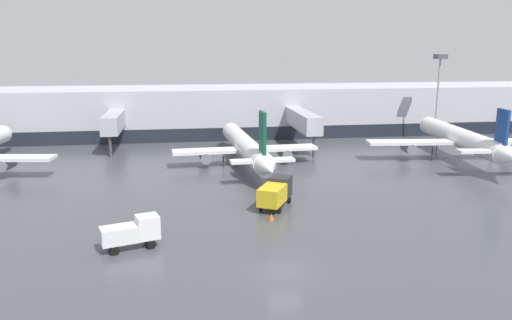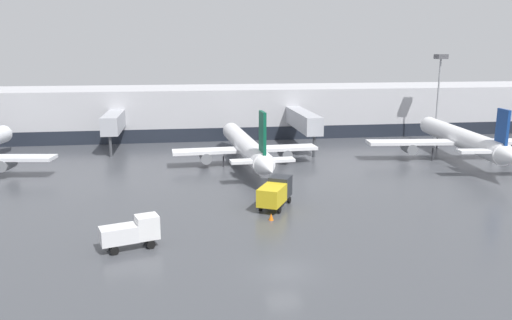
{
  "view_description": "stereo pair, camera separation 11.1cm",
  "coord_description": "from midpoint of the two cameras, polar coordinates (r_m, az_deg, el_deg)",
  "views": [
    {
      "loc": [
        -7.16,
        -33.71,
        16.23
      ],
      "look_at": [
        1.5,
        24.59,
        3.0
      ],
      "focal_mm": 35.0,
      "sensor_mm": 36.0,
      "label": 1
    },
    {
      "loc": [
        -7.05,
        -33.72,
        16.23
      ],
      "look_at": [
        1.5,
        24.59,
        3.0
      ],
      "focal_mm": 35.0,
      "sensor_mm": 36.0,
      "label": 2
    }
  ],
  "objects": [
    {
      "name": "ground_plane",
      "position": [
        38.08,
        3.3,
        -12.59
      ],
      "size": [
        320.0,
        320.0,
        0.0
      ],
      "primitive_type": "plane",
      "color": "#424449"
    },
    {
      "name": "terminal_building",
      "position": [
        96.55,
        -4.08,
        5.64
      ],
      "size": [
        160.0,
        31.64,
        9.0
      ],
      "color": "#B2B2B7",
      "rests_on": "ground_plane"
    },
    {
      "name": "parked_jet_0",
      "position": [
        70.55,
        -1.13,
        1.58
      ],
      "size": [
        20.74,
        32.53,
        8.95
      ],
      "rotation": [
        0.0,
        0.0,
        1.63
      ],
      "color": "white",
      "rests_on": "ground_plane"
    },
    {
      "name": "parked_jet_1",
      "position": [
        79.72,
        22.53,
        2.24
      ],
      "size": [
        28.1,
        32.37,
        8.84
      ],
      "rotation": [
        0.0,
        0.0,
        1.47
      ],
      "color": "white",
      "rests_on": "ground_plane"
    },
    {
      "name": "service_truck_1",
      "position": [
        51.99,
        2.3,
        -3.64
      ],
      "size": [
        4.58,
        6.02,
        2.88
      ],
      "rotation": [
        0.0,
        0.0,
        1.08
      ],
      "color": "gold",
      "rests_on": "ground_plane"
    },
    {
      "name": "service_truck_2",
      "position": [
        42.75,
        -13.94,
        -7.93
      ],
      "size": [
        5.02,
        2.99,
        2.67
      ],
      "rotation": [
        0.0,
        0.0,
        0.3
      ],
      "color": "silver",
      "rests_on": "ground_plane"
    },
    {
      "name": "traffic_cone_2",
      "position": [
        48.45,
        1.81,
        -6.51
      ],
      "size": [
        0.47,
        0.47,
        0.67
      ],
      "color": "orange",
      "rests_on": "ground_plane"
    },
    {
      "name": "apron_light_mast_3",
      "position": [
        93.21,
        20.3,
        9.46
      ],
      "size": [
        1.8,
        1.8,
        15.24
      ],
      "color": "gray",
      "rests_on": "ground_plane"
    }
  ]
}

